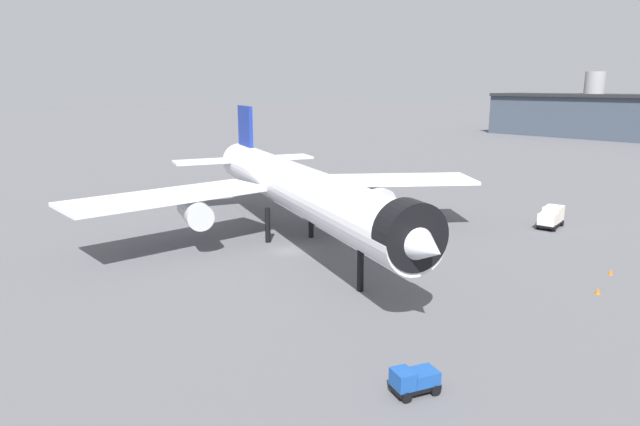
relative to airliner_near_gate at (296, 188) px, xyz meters
The scene contains 6 objects.
ground 8.08m from the airliner_near_gate, 57.06° to the right, with size 900.00×900.00×0.00m, color #56565B.
airliner_near_gate is the anchor object (origin of this frame).
service_truck_front 38.24m from the airliner_near_gate, 60.39° to the left, with size 3.30×5.80×3.00m.
baggage_tug_wing 37.63m from the airliner_near_gate, 28.18° to the right, with size 2.78×3.56×1.85m.
traffic_cone_near_nose 36.19m from the airliner_near_gate, 17.25° to the left, with size 0.49×0.49×0.61m, color #F2600C.
traffic_cone_wingtip 37.67m from the airliner_near_gate, 28.35° to the left, with size 0.46×0.46×0.58m, color #F2600C.
Camera 1 is at (51.30, -42.38, 20.25)m, focal length 31.01 mm.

